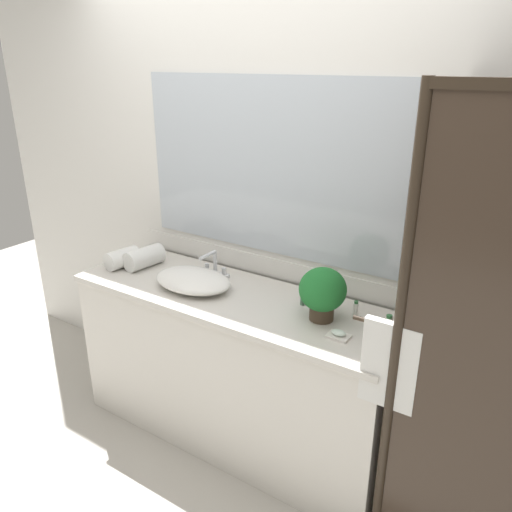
{
  "coord_description": "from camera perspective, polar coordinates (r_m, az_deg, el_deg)",
  "views": [
    {
      "loc": [
        1.39,
        -1.91,
        2.05
      ],
      "look_at": [
        0.15,
        0.0,
        1.15
      ],
      "focal_mm": 35.22,
      "sensor_mm": 36.0,
      "label": 1
    }
  ],
  "objects": [
    {
      "name": "wall_back_with_mirror",
      "position": [
        2.75,
        1.3,
        5.85
      ],
      "size": [
        4.4,
        0.06,
        2.6
      ],
      "color": "silver",
      "rests_on": "ground_plane"
    },
    {
      "name": "potted_plant",
      "position": [
        2.34,
        7.58,
        -4.0
      ],
      "size": [
        0.22,
        0.22,
        0.26
      ],
      "color": "#473828",
      "rests_on": "vanity_cabinet"
    },
    {
      "name": "amenity_bottle_shampoo",
      "position": [
        2.44,
        11.26,
        -5.96
      ],
      "size": [
        0.02,
        0.02,
        0.08
      ],
      "color": "white",
      "rests_on": "vanity_cabinet"
    },
    {
      "name": "faucet",
      "position": [
        2.83,
        -4.79,
        -1.29
      ],
      "size": [
        0.17,
        0.15,
        0.15
      ],
      "color": "silver",
      "rests_on": "vanity_cabinet"
    },
    {
      "name": "soap_dish",
      "position": [
        2.27,
        9.35,
        -8.8
      ],
      "size": [
        0.1,
        0.07,
        0.04
      ],
      "color": "silver",
      "rests_on": "vanity_cabinet"
    },
    {
      "name": "amenity_bottle_lotion",
      "position": [
        2.32,
        14.81,
        -7.63
      ],
      "size": [
        0.03,
        0.03,
        0.1
      ],
      "color": "silver",
      "rests_on": "vanity_cabinet"
    },
    {
      "name": "sink_basin",
      "position": [
        2.71,
        -7.18,
        -2.73
      ],
      "size": [
        0.45,
        0.31,
        0.09
      ],
      "primitive_type": "ellipsoid",
      "color": "white",
      "rests_on": "vanity_cabinet"
    },
    {
      "name": "amenity_bottle_conditioner",
      "position": [
        2.52,
        5.33,
        -4.83
      ],
      "size": [
        0.02,
        0.02,
        0.07
      ],
      "color": "#4C7056",
      "rests_on": "vanity_cabinet"
    },
    {
      "name": "ground_plane",
      "position": [
        3.12,
        -2.44,
        -19.43
      ],
      "size": [
        8.0,
        8.0,
        0.0
      ],
      "primitive_type": "plane",
      "color": "#B7B2A8"
    },
    {
      "name": "rolled_towel_near_edge",
      "position": [
        3.05,
        -14.92,
        -0.24
      ],
      "size": [
        0.14,
        0.21,
        0.11
      ],
      "primitive_type": "cylinder",
      "rotation": [
        1.57,
        0.0,
        -0.14
      ],
      "color": "white",
      "rests_on": "vanity_cabinet"
    },
    {
      "name": "rolled_towel_middle",
      "position": [
        3.02,
        -12.56,
        -0.17
      ],
      "size": [
        0.15,
        0.24,
        0.12
      ],
      "primitive_type": "cylinder",
      "rotation": [
        1.57,
        0.0,
        -0.14
      ],
      "color": "white",
      "rests_on": "vanity_cabinet"
    },
    {
      "name": "vanity_cabinet",
      "position": [
        2.86,
        -2.47,
        -12.49
      ],
      "size": [
        1.8,
        0.58,
        0.9
      ],
      "color": "silver",
      "rests_on": "ground_plane"
    },
    {
      "name": "shower_enclosure",
      "position": [
        2.0,
        25.28,
        -11.49
      ],
      "size": [
        1.2,
        0.59,
        2.0
      ],
      "color": "#2D2319",
      "rests_on": "ground_plane"
    }
  ]
}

